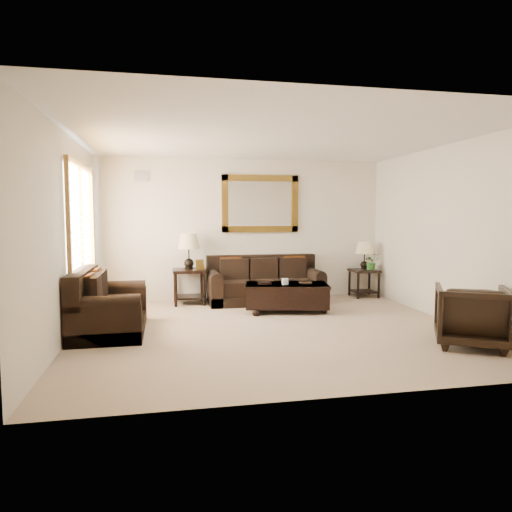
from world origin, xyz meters
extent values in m
cube|color=gray|center=(0.00, 0.00, 0.00)|extent=(5.50, 5.00, 0.01)
cube|color=white|center=(0.00, 0.00, 2.70)|extent=(5.50, 5.00, 0.01)
cube|color=beige|center=(0.00, 2.50, 1.35)|extent=(5.50, 0.01, 2.70)
cube|color=beige|center=(0.00, -2.50, 1.35)|extent=(5.50, 0.01, 2.70)
cube|color=beige|center=(-2.75, 0.00, 1.35)|extent=(0.01, 5.00, 2.70)
cube|color=beige|center=(2.75, 0.00, 1.35)|extent=(0.01, 5.00, 2.70)
cube|color=white|center=(-2.73, 0.90, 1.55)|extent=(0.01, 1.80, 1.50)
cube|color=brown|center=(-2.70, 0.90, 2.34)|extent=(0.06, 1.96, 0.08)
cube|color=brown|center=(-2.70, 0.90, 0.76)|extent=(0.06, 1.96, 0.08)
cube|color=brown|center=(-2.70, -0.04, 1.55)|extent=(0.06, 0.08, 1.50)
cube|color=brown|center=(-2.70, 1.84, 1.55)|extent=(0.06, 0.08, 1.50)
cube|color=brown|center=(-2.70, 0.90, 1.55)|extent=(0.05, 0.05, 1.50)
cube|color=#543A10|center=(0.32, 2.46, 1.85)|extent=(1.50, 0.06, 1.10)
cube|color=white|center=(0.32, 2.48, 1.85)|extent=(1.26, 0.01, 0.86)
cube|color=#999999|center=(-1.90, 2.48, 2.35)|extent=(0.25, 0.02, 0.18)
cube|color=black|center=(0.32, 2.02, 0.09)|extent=(2.11, 0.91, 0.17)
cube|color=black|center=(0.32, 2.37, 0.65)|extent=(2.11, 0.21, 0.43)
cube|color=black|center=(-0.24, 2.00, 0.30)|extent=(0.54, 0.75, 0.26)
cube|color=black|center=(0.32, 2.00, 0.30)|extent=(0.54, 0.75, 0.26)
cube|color=black|center=(0.89, 2.00, 0.30)|extent=(0.54, 0.75, 0.26)
cube|color=black|center=(-0.63, 2.02, 0.25)|extent=(0.21, 0.91, 0.51)
cylinder|color=black|center=(-0.63, 2.02, 0.51)|extent=(0.21, 0.89, 0.21)
cube|color=black|center=(1.28, 2.02, 0.25)|extent=(0.21, 0.91, 0.51)
cylinder|color=black|center=(1.28, 2.02, 0.51)|extent=(0.21, 0.89, 0.21)
cube|color=#622E0C|center=(-0.29, 2.20, 0.64)|extent=(0.40, 0.18, 0.41)
cube|color=#622E0C|center=(0.94, 2.20, 0.64)|extent=(0.40, 0.18, 0.41)
cube|color=black|center=(-2.27, 0.29, 0.09)|extent=(0.93, 1.56, 0.18)
cube|color=black|center=(-2.62, 0.29, 0.66)|extent=(0.21, 1.56, 0.44)
cube|color=black|center=(-2.25, 0.01, 0.31)|extent=(0.76, 0.54, 0.26)
cube|color=black|center=(-2.25, 0.58, 0.31)|extent=(0.76, 0.54, 0.26)
cube|color=black|center=(-2.27, -0.38, 0.26)|extent=(0.93, 0.21, 0.52)
cylinder|color=black|center=(-2.27, -0.38, 0.52)|extent=(0.91, 0.21, 0.21)
cube|color=black|center=(-2.27, 0.97, 0.26)|extent=(0.93, 0.21, 0.52)
cylinder|color=black|center=(-2.27, 0.97, 0.52)|extent=(0.91, 0.21, 0.21)
cube|color=#622E0C|center=(-2.44, -0.04, 0.65)|extent=(0.18, 0.41, 0.42)
cube|color=#622E0C|center=(-2.44, 0.62, 0.65)|extent=(0.18, 0.41, 0.42)
cube|color=black|center=(-1.08, 2.17, 0.62)|extent=(0.59, 0.59, 0.05)
cube|color=black|center=(-1.08, 2.17, 0.13)|extent=(0.50, 0.50, 0.03)
cylinder|color=black|center=(-1.33, 1.91, 0.29)|extent=(0.05, 0.05, 0.59)
cylinder|color=black|center=(-0.82, 1.91, 0.29)|extent=(0.05, 0.05, 0.59)
cylinder|color=black|center=(-1.33, 2.42, 0.29)|extent=(0.05, 0.05, 0.59)
cylinder|color=black|center=(-0.82, 2.42, 0.29)|extent=(0.05, 0.05, 0.59)
sphere|color=black|center=(-1.08, 2.17, 0.75)|extent=(0.18, 0.18, 0.18)
cylinder|color=black|center=(-1.08, 2.17, 0.94)|extent=(0.03, 0.03, 0.39)
cone|color=#CBB787|center=(-1.08, 2.17, 1.16)|extent=(0.41, 0.41, 0.28)
cube|color=#543A10|center=(-0.88, 2.06, 0.73)|extent=(0.16, 0.11, 0.18)
cube|color=black|center=(2.39, 2.21, 0.53)|extent=(0.50, 0.50, 0.05)
cube|color=black|center=(2.39, 2.21, 0.11)|extent=(0.43, 0.43, 0.03)
cylinder|color=black|center=(2.17, 1.99, 0.25)|extent=(0.05, 0.05, 0.50)
cylinder|color=black|center=(2.60, 1.99, 0.25)|extent=(0.05, 0.05, 0.50)
cylinder|color=black|center=(2.17, 2.42, 0.25)|extent=(0.05, 0.05, 0.50)
cylinder|color=black|center=(2.60, 2.42, 0.25)|extent=(0.05, 0.05, 0.50)
sphere|color=black|center=(2.39, 2.21, 0.64)|extent=(0.16, 0.16, 0.16)
cylinder|color=black|center=(2.39, 2.21, 0.81)|extent=(0.02, 0.02, 0.33)
cone|color=#CBB787|center=(2.39, 2.21, 0.99)|extent=(0.35, 0.35, 0.24)
sphere|color=black|center=(-0.07, 0.90, 0.05)|extent=(0.13, 0.13, 0.13)
sphere|color=black|center=(1.08, 0.90, 0.05)|extent=(0.13, 0.13, 0.13)
sphere|color=black|center=(-0.07, 1.43, 0.05)|extent=(0.13, 0.13, 0.13)
sphere|color=black|center=(1.08, 1.43, 0.05)|extent=(0.13, 0.13, 0.13)
cube|color=black|center=(0.50, 1.16, 0.28)|extent=(1.48, 0.99, 0.38)
cube|color=black|center=(0.50, 1.16, 0.45)|extent=(1.51, 1.01, 0.04)
cube|color=black|center=(0.14, 1.22, 0.49)|extent=(0.26, 0.20, 0.03)
cube|color=black|center=(0.82, 1.11, 0.48)|extent=(0.23, 0.19, 0.03)
cube|color=white|center=(0.45, 1.06, 0.52)|extent=(0.10, 0.07, 0.10)
imported|color=black|center=(2.20, -1.30, 0.42)|extent=(1.08, 1.06, 0.84)
imported|color=#286020|center=(2.50, 2.12, 0.68)|extent=(0.31, 0.34, 0.26)
camera|label=1|loc=(-1.50, -6.21, 1.61)|focal=32.00mm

